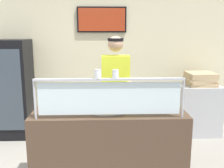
{
  "coord_description": "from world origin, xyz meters",
  "views": [
    {
      "loc": [
        0.78,
        -2.52,
        1.84
      ],
      "look_at": [
        0.89,
        0.36,
        1.25
      ],
      "focal_mm": 42.25,
      "sensor_mm": 36.0,
      "label": 1
    }
  ],
  "objects_px": {
    "pepper_flake_shaker": "(115,75)",
    "worker_figure": "(116,91)",
    "pizza_box_stack": "(200,79)",
    "pizza_server": "(112,107)",
    "drink_fridge": "(9,89)",
    "pizza_tray": "(108,109)",
    "parmesan_shaker": "(98,74)"
  },
  "relations": [
    {
      "from": "parmesan_shaker",
      "to": "pizza_box_stack",
      "type": "relative_size",
      "value": 0.18
    },
    {
      "from": "pizza_server",
      "to": "pizza_box_stack",
      "type": "relative_size",
      "value": 0.57
    },
    {
      "from": "pizza_box_stack",
      "to": "drink_fridge",
      "type": "bearing_deg",
      "value": 179.25
    },
    {
      "from": "worker_figure",
      "to": "drink_fridge",
      "type": "distance_m",
      "value": 2.05
    },
    {
      "from": "pizza_tray",
      "to": "pepper_flake_shaker",
      "type": "distance_m",
      "value": 0.52
    },
    {
      "from": "drink_fridge",
      "to": "parmesan_shaker",
      "type": "bearing_deg",
      "value": -50.82
    },
    {
      "from": "worker_figure",
      "to": "drink_fridge",
      "type": "relative_size",
      "value": 1.05
    },
    {
      "from": "pizza_tray",
      "to": "pepper_flake_shaker",
      "type": "relative_size",
      "value": 5.46
    },
    {
      "from": "pizza_tray",
      "to": "pizza_box_stack",
      "type": "height_order",
      "value": "pizza_box_stack"
    },
    {
      "from": "pizza_server",
      "to": "worker_figure",
      "type": "height_order",
      "value": "worker_figure"
    },
    {
      "from": "pizza_server",
      "to": "drink_fridge",
      "type": "distance_m",
      "value": 2.41
    },
    {
      "from": "pizza_tray",
      "to": "drink_fridge",
      "type": "xyz_separation_m",
      "value": [
        -1.67,
        1.66,
        -0.13
      ]
    },
    {
      "from": "pizza_tray",
      "to": "pizza_server",
      "type": "height_order",
      "value": "pizza_server"
    },
    {
      "from": "worker_figure",
      "to": "pizza_box_stack",
      "type": "xyz_separation_m",
      "value": [
        1.53,
        0.93,
        -0.01
      ]
    },
    {
      "from": "pepper_flake_shaker",
      "to": "drink_fridge",
      "type": "distance_m",
      "value": 2.66
    },
    {
      "from": "parmesan_shaker",
      "to": "pizza_server",
      "type": "bearing_deg",
      "value": 59.88
    },
    {
      "from": "worker_figure",
      "to": "pizza_tray",
      "type": "bearing_deg",
      "value": -100.53
    },
    {
      "from": "drink_fridge",
      "to": "pizza_server",
      "type": "bearing_deg",
      "value": -44.25
    },
    {
      "from": "pizza_tray",
      "to": "pizza_server",
      "type": "xyz_separation_m",
      "value": [
        0.05,
        -0.02,
        0.02
      ]
    },
    {
      "from": "pepper_flake_shaker",
      "to": "pizza_box_stack",
      "type": "xyz_separation_m",
      "value": [
        1.58,
        1.89,
        -0.41
      ]
    },
    {
      "from": "worker_figure",
      "to": "pizza_server",
      "type": "bearing_deg",
      "value": -96.6
    },
    {
      "from": "pizza_box_stack",
      "to": "pizza_tray",
      "type": "bearing_deg",
      "value": -135.81
    },
    {
      "from": "pizza_server",
      "to": "pizza_tray",
      "type": "bearing_deg",
      "value": 157.67
    },
    {
      "from": "pepper_flake_shaker",
      "to": "worker_figure",
      "type": "xyz_separation_m",
      "value": [
        0.05,
        0.96,
        -0.4
      ]
    },
    {
      "from": "pizza_server",
      "to": "pizza_box_stack",
      "type": "distance_m",
      "value": 2.29
    },
    {
      "from": "pepper_flake_shaker",
      "to": "pizza_box_stack",
      "type": "distance_m",
      "value": 2.5
    },
    {
      "from": "drink_fridge",
      "to": "pizza_box_stack",
      "type": "xyz_separation_m",
      "value": [
        3.33,
        -0.04,
        0.16
      ]
    },
    {
      "from": "pepper_flake_shaker",
      "to": "drink_fridge",
      "type": "bearing_deg",
      "value": 132.19
    },
    {
      "from": "drink_fridge",
      "to": "pizza_box_stack",
      "type": "relative_size",
      "value": 3.39
    },
    {
      "from": "pizza_tray",
      "to": "worker_figure",
      "type": "bearing_deg",
      "value": 79.47
    },
    {
      "from": "pepper_flake_shaker",
      "to": "worker_figure",
      "type": "distance_m",
      "value": 1.04
    },
    {
      "from": "pizza_tray",
      "to": "pizza_server",
      "type": "bearing_deg",
      "value": -23.6
    }
  ]
}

